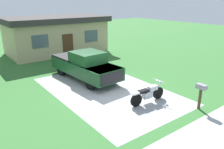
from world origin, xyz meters
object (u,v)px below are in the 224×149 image
object	(u,v)px
motorcycle	(148,94)
neighbor_house	(56,34)
pickup_truck	(84,65)
mailbox	(201,90)

from	to	relation	value
motorcycle	neighbor_house	bearing A→B (deg)	85.29
motorcycle	neighbor_house	world-z (taller)	neighbor_house
motorcycle	pickup_truck	bearing A→B (deg)	97.90
neighbor_house	mailbox	bearing A→B (deg)	-88.82
mailbox	neighbor_house	size ratio (longest dim) A/B	0.13
pickup_truck	neighbor_house	size ratio (longest dim) A/B	0.60
motorcycle	pickup_truck	distance (m)	5.21
pickup_truck	mailbox	distance (m)	7.46
motorcycle	neighbor_house	xyz separation A→B (m)	(1.13, 13.75, 1.32)
mailbox	pickup_truck	bearing A→B (deg)	106.92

